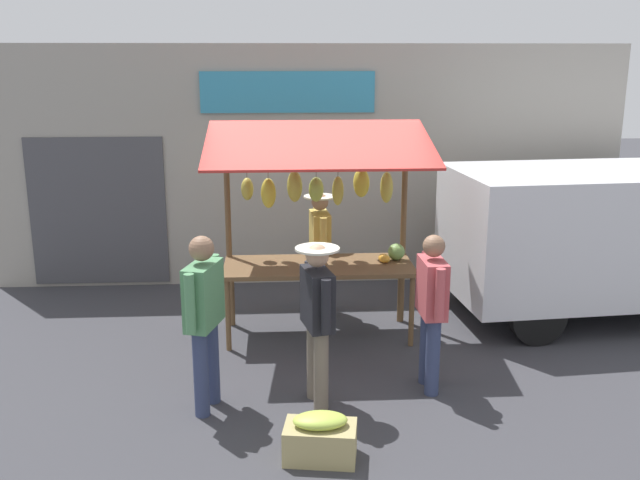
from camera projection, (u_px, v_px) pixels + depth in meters
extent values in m
plane|color=#38383D|center=(318.00, 335.00, 8.55)|extent=(40.00, 40.00, 0.00)
cube|color=#9E998E|center=(309.00, 166.00, 10.25)|extent=(9.00, 0.25, 3.40)
cube|color=teal|center=(288.00, 92.00, 9.82)|extent=(2.40, 0.06, 0.56)
cube|color=#47474C|center=(98.00, 212.00, 10.09)|extent=(1.90, 0.04, 2.10)
cube|color=brown|center=(318.00, 266.00, 8.33)|extent=(2.20, 0.90, 0.05)
cylinder|color=brown|center=(228.00, 315.00, 8.00)|extent=(0.06, 0.06, 0.83)
cylinder|color=brown|center=(412.00, 312.00, 8.13)|extent=(0.06, 0.06, 0.83)
cylinder|color=brown|center=(232.00, 293.00, 8.76)|extent=(0.06, 0.06, 0.83)
cylinder|color=brown|center=(400.00, 290.00, 8.88)|extent=(0.06, 0.06, 0.83)
cylinder|color=brown|center=(228.00, 233.00, 8.58)|extent=(0.07, 0.07, 2.35)
cylinder|color=brown|center=(403.00, 230.00, 8.70)|extent=(0.07, 0.07, 2.35)
cylinder|color=brown|center=(316.00, 151.00, 8.39)|extent=(2.12, 0.06, 0.06)
cube|color=#B72D28|center=(319.00, 144.00, 7.82)|extent=(2.50, 1.46, 0.39)
cylinder|color=brown|center=(387.00, 162.00, 8.42)|extent=(0.01, 0.01, 0.25)
ellipsoid|color=gold|center=(387.00, 187.00, 8.50)|extent=(0.17, 0.20, 0.37)
cylinder|color=brown|center=(362.00, 159.00, 8.46)|extent=(0.01, 0.01, 0.21)
ellipsoid|color=yellow|center=(361.00, 183.00, 8.53)|extent=(0.27, 0.26, 0.35)
cylinder|color=brown|center=(338.00, 164.00, 8.39)|extent=(0.01, 0.01, 0.29)
ellipsoid|color=gold|center=(338.00, 191.00, 8.47)|extent=(0.19, 0.19, 0.35)
cylinder|color=brown|center=(316.00, 164.00, 8.39)|extent=(0.01, 0.01, 0.30)
ellipsoid|color=#B2CC4C|center=(316.00, 190.00, 8.46)|extent=(0.24, 0.26, 0.29)
cylinder|color=brown|center=(294.00, 161.00, 8.37)|extent=(0.01, 0.01, 0.23)
ellipsoid|color=gold|center=(295.00, 186.00, 8.45)|extent=(0.25, 0.27, 0.37)
cylinder|color=brown|center=(268.00, 165.00, 8.36)|extent=(0.01, 0.01, 0.31)
ellipsoid|color=yellow|center=(268.00, 193.00, 8.44)|extent=(0.22, 0.20, 0.36)
cylinder|color=brown|center=(247.00, 165.00, 8.39)|extent=(0.01, 0.01, 0.31)
ellipsoid|color=gold|center=(247.00, 189.00, 8.46)|extent=(0.18, 0.21, 0.27)
sphere|color=#729E4C|center=(396.00, 252.00, 8.47)|extent=(0.20, 0.20, 0.20)
ellipsoid|color=gold|center=(384.00, 258.00, 8.39)|extent=(0.18, 0.21, 0.10)
cylinder|color=#4C4C51|center=(319.00, 281.00, 9.30)|extent=(0.14, 0.14, 0.78)
cylinder|color=#4C4C51|center=(321.00, 287.00, 9.05)|extent=(0.14, 0.14, 0.78)
cube|color=gold|center=(320.00, 234.00, 9.01)|extent=(0.26, 0.49, 0.55)
cylinder|color=gold|center=(317.00, 227.00, 9.29)|extent=(0.09, 0.09, 0.51)
cylinder|color=gold|center=(323.00, 238.00, 8.72)|extent=(0.09, 0.09, 0.51)
sphere|color=#A87A5B|center=(320.00, 202.00, 8.91)|extent=(0.21, 0.21, 0.21)
cylinder|color=beige|center=(320.00, 197.00, 8.89)|extent=(0.41, 0.41, 0.02)
cylinder|color=navy|center=(433.00, 357.00, 6.96)|extent=(0.14, 0.14, 0.79)
cylinder|color=navy|center=(427.00, 346.00, 7.21)|extent=(0.14, 0.14, 0.79)
cube|color=#BF4C51|center=(432.00, 287.00, 6.92)|extent=(0.23, 0.48, 0.56)
cylinder|color=#BF4C51|center=(440.00, 295.00, 6.62)|extent=(0.09, 0.09, 0.51)
cylinder|color=#BF4C51|center=(425.00, 276.00, 7.20)|extent=(0.09, 0.09, 0.51)
sphere|color=#8C664C|center=(434.00, 246.00, 6.81)|extent=(0.22, 0.22, 0.22)
cylinder|color=navy|center=(201.00, 374.00, 6.54)|extent=(0.14, 0.14, 0.83)
cylinder|color=navy|center=(212.00, 361.00, 6.80)|extent=(0.14, 0.14, 0.83)
cube|color=#518C5B|center=(203.00, 295.00, 6.49)|extent=(0.35, 0.54, 0.59)
cylinder|color=#518C5B|center=(190.00, 304.00, 6.19)|extent=(0.09, 0.09, 0.54)
cylinder|color=#518C5B|center=(216.00, 282.00, 6.78)|extent=(0.09, 0.09, 0.54)
sphere|color=#8C664C|center=(201.00, 248.00, 6.38)|extent=(0.23, 0.23, 0.23)
cylinder|color=#726656|center=(321.00, 371.00, 6.66)|extent=(0.14, 0.14, 0.78)
cylinder|color=#726656|center=(314.00, 360.00, 6.90)|extent=(0.14, 0.14, 0.78)
cube|color=black|center=(317.00, 299.00, 6.61)|extent=(0.31, 0.51, 0.55)
cylinder|color=black|center=(326.00, 307.00, 6.33)|extent=(0.09, 0.09, 0.51)
cylinder|color=black|center=(309.00, 287.00, 6.88)|extent=(0.09, 0.09, 0.51)
sphere|color=tan|center=(317.00, 256.00, 6.51)|extent=(0.21, 0.21, 0.21)
cylinder|color=beige|center=(317.00, 249.00, 6.49)|extent=(0.41, 0.41, 0.02)
cube|color=silver|center=(625.00, 230.00, 9.02)|extent=(4.54, 2.22, 1.55)
cube|color=black|center=(528.00, 211.00, 8.76)|extent=(1.56, 1.93, 0.68)
cylinder|color=black|center=(538.00, 317.00, 8.20)|extent=(0.67, 0.24, 0.66)
cylinder|color=black|center=(485.00, 274.00, 9.80)|extent=(0.67, 0.24, 0.66)
cube|color=tan|center=(320.00, 442.00, 5.89)|extent=(0.64, 0.45, 0.30)
ellipsoid|color=#B2CC4C|center=(320.00, 420.00, 5.84)|extent=(0.45, 0.27, 0.12)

